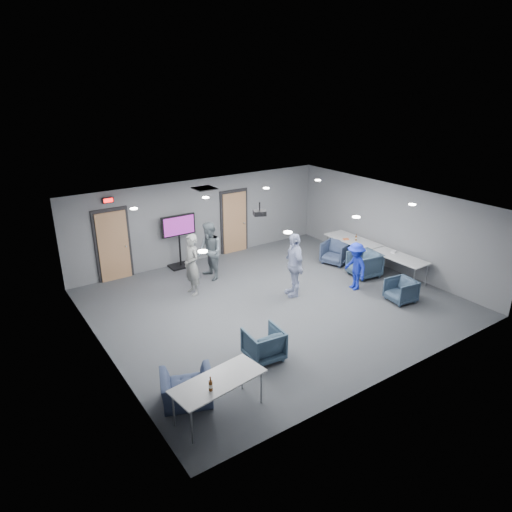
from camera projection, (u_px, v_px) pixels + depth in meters
floor at (274, 302)px, 12.37m from camera, size 9.00×9.00×0.00m
ceiling at (275, 206)px, 11.39m from camera, size 9.00×9.00×0.00m
wall_back at (202, 220)px, 14.96m from camera, size 9.00×0.02×2.70m
wall_front at (397, 318)px, 8.80m from camera, size 9.00×0.02×2.70m
wall_left at (101, 300)px, 9.53m from camera, size 0.02×8.00×2.70m
wall_right at (390, 227)px, 14.24m from camera, size 0.02×8.00×2.70m
door_left at (113, 246)px, 13.46m from camera, size 1.06×0.17×2.24m
door_right at (234, 222)px, 15.66m from camera, size 1.06×0.17×2.24m
exit_sign at (108, 200)px, 12.94m from camera, size 0.32×0.08×0.16m
hvac_diffuser at (204, 188)px, 13.29m from camera, size 0.60×0.60×0.03m
downlights at (275, 207)px, 11.40m from camera, size 6.18×3.78×0.02m
person_a at (192, 265)px, 12.59m from camera, size 0.42×0.64×1.75m
person_b at (210, 251)px, 13.54m from camera, size 0.70×0.88×1.76m
person_c at (294, 265)px, 12.51m from camera, size 0.74×1.14×1.80m
person_d at (355, 266)px, 12.94m from camera, size 0.71×1.00×1.39m
chair_right_a at (335, 253)px, 14.89m from camera, size 1.03×1.01×0.73m
chair_right_b at (364, 264)px, 13.91m from camera, size 0.95×0.93×0.77m
chair_right_c at (401, 290)px, 12.34m from camera, size 0.79×0.77×0.64m
chair_front_a at (264, 344)px, 9.79m from camera, size 0.82×0.84×0.70m
chair_front_b at (187, 389)px, 8.44m from camera, size 1.18×1.11×0.62m
table_right_a at (353, 241)px, 15.02m from camera, size 0.81×1.95×0.73m
table_right_b at (399, 258)px, 13.56m from camera, size 0.73×1.75×0.73m
table_front_left at (218, 382)px, 8.02m from camera, size 1.79×0.93×0.73m
bottle_front at (211, 385)px, 7.70m from camera, size 0.07×0.07×0.28m
bottle_right at (356, 238)px, 14.89m from camera, size 0.06×0.06×0.23m
snack_box at (346, 239)px, 14.98m from camera, size 0.21×0.16×0.04m
wrapper at (394, 252)px, 13.89m from camera, size 0.22×0.18×0.04m
tv_stand at (179, 238)px, 14.40m from camera, size 1.12×0.53×1.72m
projector at (260, 213)px, 11.89m from camera, size 0.40×0.37×0.35m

